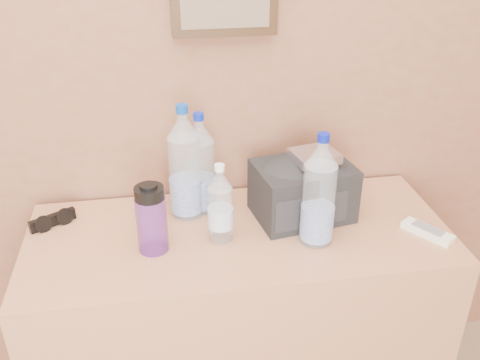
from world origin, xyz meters
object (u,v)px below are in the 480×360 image
object	(u,v)px
pet_small	(220,208)
toiletry_bag	(303,187)
pet_large_b	(185,168)
ac_remote	(428,232)
pet_large_d	(319,196)
foil_packet	(315,156)
sunglasses	(53,220)
pet_large_c	(201,168)
dresser	(239,330)
nalgene_bottle	(151,218)

from	to	relation	value
pet_small	toiletry_bag	distance (m)	0.27
pet_large_b	ac_remote	bearing A→B (deg)	-18.74
pet_large_d	foil_packet	xyz separation A→B (m)	(0.02, 0.13, 0.06)
sunglasses	foil_packet	distance (m)	0.79
pet_large_b	pet_large_c	distance (m)	0.05
foil_packet	pet_large_b	bearing A→B (deg)	168.54
ac_remote	dresser	bearing A→B (deg)	-135.93
dresser	pet_large_b	bearing A→B (deg)	137.84
pet_large_c	pet_small	distance (m)	0.18
nalgene_bottle	sunglasses	distance (m)	0.35
ac_remote	foil_packet	bearing A→B (deg)	-151.93
sunglasses	toiletry_bag	size ratio (longest dim) A/B	0.49
pet_large_b	ac_remote	distance (m)	0.73
pet_small	nalgene_bottle	size ratio (longest dim) A/B	1.16
pet_large_d	toiletry_bag	size ratio (longest dim) A/B	1.18
pet_large_b	nalgene_bottle	xyz separation A→B (m)	(-0.11, -0.17, -0.06)
toiletry_bag	foil_packet	world-z (taller)	foil_packet
toiletry_bag	pet_large_b	bearing A→B (deg)	159.91
toiletry_bag	dresser	bearing A→B (deg)	-172.12
pet_large_d	nalgene_bottle	world-z (taller)	pet_large_d
dresser	toiletry_bag	bearing A→B (deg)	17.52
dresser	foil_packet	distance (m)	0.63
pet_large_b	pet_large_c	size ratio (longest dim) A/B	1.11
sunglasses	ac_remote	distance (m)	1.10
pet_large_b	pet_large_c	world-z (taller)	pet_large_b
pet_small	dresser	bearing A→B (deg)	23.82
dresser	foil_packet	xyz separation A→B (m)	(0.23, 0.05, 0.59)
dresser	sunglasses	world-z (taller)	sunglasses
sunglasses	ac_remote	world-z (taller)	sunglasses
foil_packet	toiletry_bag	bearing A→B (deg)	155.84
dresser	pet_large_d	xyz separation A→B (m)	(0.21, -0.08, 0.53)
nalgene_bottle	sunglasses	xyz separation A→B (m)	(-0.29, 0.17, -0.08)
sunglasses	dresser	bearing A→B (deg)	-43.35
nalgene_bottle	foil_packet	bearing A→B (deg)	11.43
pet_large_d	pet_small	distance (m)	0.27
dresser	pet_large_c	bearing A→B (deg)	122.01
dresser	ac_remote	size ratio (longest dim) A/B	8.24
dresser	pet_large_b	size ratio (longest dim) A/B	3.47
dresser	toiletry_bag	world-z (taller)	toiletry_bag
nalgene_bottle	ac_remote	distance (m)	0.79
nalgene_bottle	pet_large_c	bearing A→B (deg)	51.67
ac_remote	sunglasses	bearing A→B (deg)	-137.07
pet_large_b	pet_large_d	size ratio (longest dim) A/B	1.07
pet_large_c	ac_remote	bearing A→B (deg)	-21.81
pet_large_c	foil_packet	world-z (taller)	pet_large_c
toiletry_bag	sunglasses	bearing A→B (deg)	165.69
pet_large_b	pet_small	distance (m)	0.18
ac_remote	foil_packet	world-z (taller)	foil_packet
pet_large_d	dresser	bearing A→B (deg)	159.61
pet_small	nalgene_bottle	world-z (taller)	pet_small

